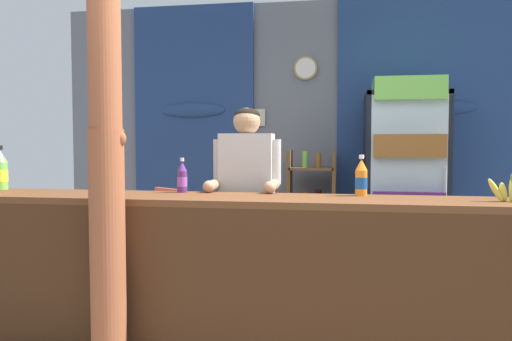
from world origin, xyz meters
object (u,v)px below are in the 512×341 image
at_px(timber_post, 106,139).
at_px(drink_fridge, 405,171).
at_px(soda_bottle_grape_soda, 182,178).
at_px(stall_counter, 253,260).
at_px(plastic_lawn_chair, 158,230).
at_px(soda_bottle_orange_soda, 361,178).
at_px(bottle_shelf_rack, 311,208).
at_px(shopkeeper, 247,188).
at_px(soda_bottle_lime_soda, 0,171).
at_px(banana_bunch, 512,191).

relative_size(timber_post, drink_fridge, 1.47).
distance_m(timber_post, soda_bottle_grape_soda, 0.68).
bearing_deg(soda_bottle_grape_soda, stall_counter, -29.81).
bearing_deg(soda_bottle_grape_soda, plastic_lawn_chair, 118.53).
bearing_deg(soda_bottle_orange_soda, stall_counter, -155.69).
height_order(timber_post, bottle_shelf_rack, timber_post).
distance_m(timber_post, shopkeeper, 1.12).
distance_m(plastic_lawn_chair, soda_bottle_orange_soda, 2.12).
xyz_separation_m(plastic_lawn_chair, soda_bottle_lime_soda, (-0.75, -1.08, 0.59)).
xyz_separation_m(soda_bottle_grape_soda, soda_bottle_orange_soda, (1.16, -0.02, 0.01)).
height_order(stall_counter, plastic_lawn_chair, stall_counter).
bearing_deg(shopkeeper, soda_bottle_grape_soda, -143.49).
relative_size(plastic_lawn_chair, banana_bunch, 3.15).
relative_size(plastic_lawn_chair, shopkeeper, 0.57).
bearing_deg(shopkeeper, bottle_shelf_rack, 76.42).
xyz_separation_m(drink_fridge, bottle_shelf_rack, (-0.86, 0.21, -0.39)).
bearing_deg(soda_bottle_orange_soda, soda_bottle_lime_soda, 179.98).
bearing_deg(plastic_lawn_chair, soda_bottle_grape_soda, -61.47).
relative_size(shopkeeper, banana_bunch, 5.56).
bearing_deg(plastic_lawn_chair, soda_bottle_lime_soda, -124.77).
height_order(drink_fridge, plastic_lawn_chair, drink_fridge).
bearing_deg(shopkeeper, stall_counter, -75.83).
distance_m(soda_bottle_grape_soda, banana_bunch, 1.98).
distance_m(stall_counter, soda_bottle_grape_soda, 0.76).
bearing_deg(stall_counter, soda_bottle_orange_soda, 24.31).
distance_m(soda_bottle_orange_soda, banana_bunch, 0.83).
xyz_separation_m(stall_counter, bottle_shelf_rack, (0.22, 2.10, 0.04)).
height_order(stall_counter, banana_bunch, banana_bunch).
relative_size(drink_fridge, plastic_lawn_chair, 2.14).
bearing_deg(drink_fridge, soda_bottle_lime_soda, -151.31).
bearing_deg(drink_fridge, bottle_shelf_rack, 166.18).
xyz_separation_m(drink_fridge, soda_bottle_grape_soda, (-1.61, -1.59, 0.03)).
distance_m(bottle_shelf_rack, soda_bottle_lime_soda, 2.79).
relative_size(bottle_shelf_rack, soda_bottle_grape_soda, 5.26).
height_order(plastic_lawn_chair, shopkeeper, shopkeeper).
bearing_deg(timber_post, drink_fridge, 49.36).
bearing_deg(bottle_shelf_rack, plastic_lawn_chair, -150.70).
bearing_deg(soda_bottle_orange_soda, plastic_lawn_chair, 148.14).
xyz_separation_m(timber_post, plastic_lawn_chair, (-0.33, 1.64, -0.80)).
distance_m(soda_bottle_lime_soda, banana_bunch, 3.30).
xyz_separation_m(timber_post, soda_bottle_grape_soda, (0.25, 0.58, -0.25)).
bearing_deg(drink_fridge, shopkeeper, -133.27).
bearing_deg(soda_bottle_lime_soda, soda_bottle_orange_soda, -0.02).
bearing_deg(drink_fridge, soda_bottle_grape_soda, -135.39).
bearing_deg(plastic_lawn_chair, bottle_shelf_rack, 29.30).
bearing_deg(stall_counter, bottle_shelf_rack, 84.03).
distance_m(bottle_shelf_rack, soda_bottle_orange_soda, 1.91).
distance_m(timber_post, bottle_shelf_rack, 2.66).
bearing_deg(stall_counter, plastic_lawn_chair, 129.02).
xyz_separation_m(bottle_shelf_rack, plastic_lawn_chair, (-1.32, -0.74, -0.13)).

